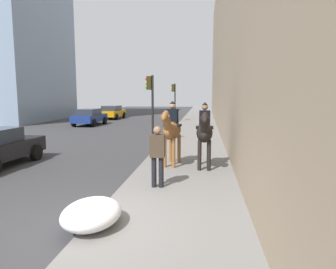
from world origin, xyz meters
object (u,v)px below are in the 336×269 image
traffic_light_near_curb (151,98)px  traffic_light_far_curb (174,96)px  mounted_horse_far (205,132)px  mounted_horse_near (172,130)px  pedestrian_greeting (157,153)px  car_mid_lane (89,117)px  car_far_lane (112,112)px

traffic_light_near_curb → traffic_light_far_curb: bearing=0.4°
mounted_horse_far → traffic_light_near_curb: traffic_light_near_curb is taller
mounted_horse_far → traffic_light_near_curb: bearing=-152.4°
mounted_horse_near → pedestrian_greeting: 2.72m
car_mid_lane → traffic_light_far_curb: bearing=-61.9°
mounted_horse_near → mounted_horse_far: mounted_horse_near is taller
pedestrian_greeting → car_far_lane: (24.39, 8.69, -0.33)m
car_mid_lane → traffic_light_near_curb: size_ratio=1.13×
car_mid_lane → traffic_light_near_curb: 12.07m
pedestrian_greeting → traffic_light_near_curb: (7.77, 1.53, 1.36)m
car_far_lane → traffic_light_far_curb: size_ratio=1.19×
traffic_light_far_curb → mounted_horse_near: bearing=-174.6°
mounted_horse_near → car_mid_lane: size_ratio=0.56×
mounted_horse_far → car_far_lane: bearing=-155.8°
pedestrian_greeting → traffic_light_near_curb: size_ratio=0.47×
mounted_horse_near → pedestrian_greeting: mounted_horse_near is taller
mounted_horse_far → car_mid_lane: size_ratio=0.55×
traffic_light_near_curb → pedestrian_greeting: bearing=-168.8°
mounted_horse_far → car_mid_lane: bearing=-146.7°
mounted_horse_near → traffic_light_far_curb: size_ratio=0.64×
mounted_horse_near → car_far_lane: size_ratio=0.53×
car_far_lane → car_mid_lane: bearing=-177.5°
car_mid_lane → traffic_light_far_curb: (3.47, -6.99, 1.70)m
mounted_horse_near → car_far_lane: 23.41m
car_mid_lane → car_far_lane: 6.99m
mounted_horse_near → mounted_horse_far: bearing=84.4°
traffic_light_near_curb → car_mid_lane: bearing=36.3°
mounted_horse_far → car_mid_lane: (14.97, 9.88, -0.64)m
mounted_horse_far → traffic_light_far_curb: traffic_light_far_curb is taller
mounted_horse_far → traffic_light_far_curb: 18.69m
traffic_light_near_curb → traffic_light_far_curb: traffic_light_near_curb is taller
mounted_horse_far → pedestrian_greeting: 2.76m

